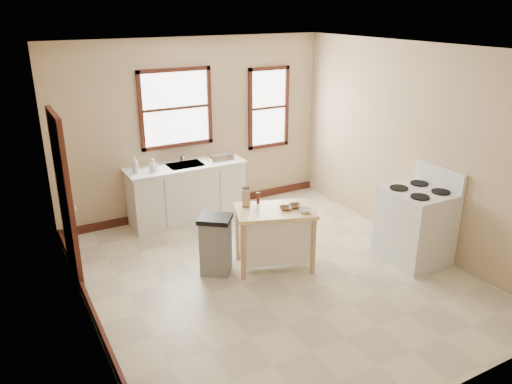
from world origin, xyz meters
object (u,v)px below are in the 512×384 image
at_px(dish_rack, 220,157).
at_px(kitchen_island, 275,238).
at_px(bowl_c, 305,211).
at_px(gas_stove, 416,216).
at_px(trash_bin, 216,245).
at_px(pepper_grinder, 258,198).
at_px(soap_bottle_a, 135,165).
at_px(knife_block, 246,199).
at_px(bowl_b, 296,206).
at_px(bowl_a, 285,208).
at_px(soap_bottle_b, 153,165).

distance_m(dish_rack, kitchen_island, 2.05).
xyz_separation_m(dish_rack, bowl_c, (0.13, -2.24, -0.13)).
bearing_deg(dish_rack, gas_stove, -43.92).
bearing_deg(trash_bin, pepper_grinder, 43.06).
relative_size(soap_bottle_a, bowl_c, 1.48).
xyz_separation_m(dish_rack, knife_block, (-0.42, -1.69, -0.06)).
xyz_separation_m(bowl_b, gas_stove, (1.48, -0.65, -0.20)).
distance_m(pepper_grinder, trash_bin, 0.82).
relative_size(pepper_grinder, trash_bin, 0.19).
bearing_deg(bowl_a, trash_bin, 160.60).
bearing_deg(dish_rack, bowl_b, -71.37).
bearing_deg(trash_bin, soap_bottle_b, 135.77).
height_order(kitchen_island, pepper_grinder, pepper_grinder).
distance_m(knife_block, bowl_b, 0.65).
bearing_deg(soap_bottle_a, bowl_b, -31.60).
relative_size(soap_bottle_b, pepper_grinder, 1.25).
bearing_deg(bowl_a, bowl_b, -3.10).
bearing_deg(soap_bottle_b, bowl_b, -81.16).
relative_size(kitchen_island, pepper_grinder, 6.63).
bearing_deg(pepper_grinder, bowl_b, -45.88).
relative_size(knife_block, trash_bin, 0.26).
bearing_deg(gas_stove, bowl_b, 156.35).
relative_size(pepper_grinder, bowl_a, 0.97).
distance_m(pepper_grinder, bowl_a, 0.41).
height_order(bowl_b, bowl_c, bowl_c).
bearing_deg(pepper_grinder, soap_bottle_b, 118.09).
xyz_separation_m(kitchen_island, trash_bin, (-0.74, 0.23, -0.02)).
bearing_deg(trash_bin, gas_stove, 17.07).
bearing_deg(bowl_b, gas_stove, -23.65).
bearing_deg(gas_stove, soap_bottle_a, 137.35).
xyz_separation_m(bowl_c, trash_bin, (-1.01, 0.50, -0.45)).
distance_m(knife_block, trash_bin, 0.70).
height_order(soap_bottle_a, knife_block, soap_bottle_a).
xyz_separation_m(kitchen_island, knife_block, (-0.27, 0.28, 0.51)).
height_order(soap_bottle_b, trash_bin, soap_bottle_b).
bearing_deg(pepper_grinder, gas_stove, -28.87).
bearing_deg(soap_bottle_b, trash_bin, -105.03).
height_order(soap_bottle_a, gas_stove, gas_stove).
xyz_separation_m(knife_block, bowl_b, (0.53, -0.36, -0.08)).
height_order(bowl_b, trash_bin, bowl_b).
distance_m(knife_block, gas_stove, 2.27).
bearing_deg(trash_bin, bowl_a, 18.75).
bearing_deg(bowl_c, kitchen_island, 135.64).
xyz_separation_m(soap_bottle_b, gas_stove, (2.71, -2.65, -0.38)).
xyz_separation_m(bowl_c, gas_stove, (1.47, -0.46, -0.21)).
relative_size(knife_block, bowl_a, 1.29).
xyz_separation_m(knife_block, bowl_a, (0.38, -0.35, -0.08)).
distance_m(kitchen_island, gas_stove, 1.90).
bearing_deg(soap_bottle_a, trash_bin, -52.00).
xyz_separation_m(trash_bin, gas_stove, (2.48, -0.96, 0.24)).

